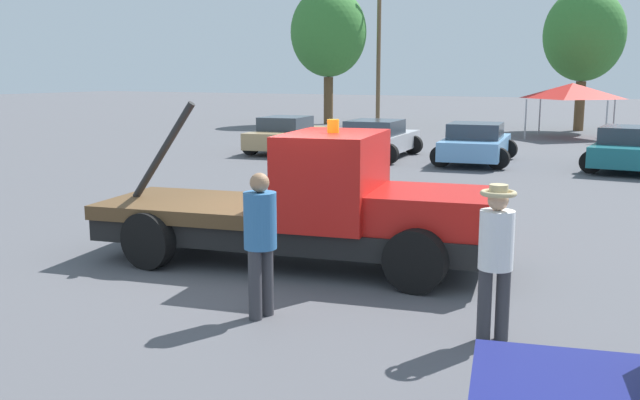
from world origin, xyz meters
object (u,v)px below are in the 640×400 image
object	(u,v)px
tow_truck	(314,208)
parked_car_skyblue	(476,144)
tree_left	(584,35)
person_at_hood	(260,235)
utility_pole	(379,43)
person_near_truck	(496,250)
tree_center	(329,33)
traffic_cone	(352,210)
parked_car_tan	(287,135)
parked_car_silver	(376,140)
parked_car_teal	(628,148)
canopy_tent_red	(572,91)

from	to	relation	value
tow_truck	parked_car_skyblue	distance (m)	13.77
tow_truck	tree_left	bearing A→B (deg)	80.08
tow_truck	parked_car_skyblue	xyz separation A→B (m)	(-1.17, 13.72, -0.25)
person_at_hood	utility_pole	world-z (taller)	utility_pole
tow_truck	person_near_truck	size ratio (longest dim) A/B	3.64
person_at_hood	tree_left	bearing A→B (deg)	100.18
tow_truck	tree_left	size ratio (longest dim) A/B	0.89
tree_center	traffic_cone	size ratio (longest dim) A/B	14.12
parked_car_tan	tree_center	size ratio (longest dim) A/B	0.61
person_at_hood	parked_car_silver	xyz separation A→B (m)	(-5.18, 15.97, -0.38)
tow_truck	person_at_hood	size ratio (longest dim) A/B	3.60
tree_center	traffic_cone	bearing A→B (deg)	-62.49
parked_car_tan	tree_center	distance (m)	15.62
person_near_truck	person_at_hood	distance (m)	2.76
parked_car_teal	traffic_cone	xyz separation A→B (m)	(-4.27, -11.17, -0.39)
parked_car_tan	utility_pole	distance (m)	16.21
tree_left	parked_car_teal	bearing A→B (deg)	-77.15
parked_car_silver	parked_car_tan	bearing A→B (deg)	79.57
tow_truck	person_near_truck	world-z (taller)	tow_truck
tree_center	utility_pole	bearing A→B (deg)	30.70
tow_truck	parked_car_tan	world-z (taller)	tow_truck
person_at_hood	traffic_cone	size ratio (longest dim) A/B	3.25
person_at_hood	tree_left	size ratio (longest dim) A/B	0.25
tow_truck	parked_car_silver	size ratio (longest dim) A/B	1.31
person_near_truck	canopy_tent_red	xyz separation A→B (m)	(-3.01, 26.75, 1.10)
tow_truck	parked_car_teal	xyz separation A→B (m)	(3.45, 14.35, -0.25)
parked_car_tan	parked_car_silver	distance (m)	3.80
person_near_truck	parked_car_tan	bearing A→B (deg)	2.95
parked_car_teal	parked_car_skyblue	bearing A→B (deg)	99.99
person_near_truck	tree_left	world-z (taller)	tree_left
tow_truck	parked_car_tan	xyz separation A→B (m)	(-8.43, 13.88, -0.25)
parked_car_teal	utility_pole	size ratio (longest dim) A/B	0.53
person_at_hood	parked_car_teal	bearing A→B (deg)	89.38
person_at_hood	tow_truck	bearing A→B (deg)	111.77
person_near_truck	tree_left	distance (m)	31.76
parked_car_skyblue	utility_pole	distance (m)	18.99
tree_left	tree_center	distance (m)	13.78
parked_car_skyblue	tree_center	bearing A→B (deg)	33.98
traffic_cone	tow_truck	bearing A→B (deg)	-75.44
parked_car_skyblue	traffic_cone	bearing A→B (deg)	174.32
parked_car_skyblue	utility_pole	bearing A→B (deg)	25.13
parked_car_silver	canopy_tent_red	xyz separation A→B (m)	(4.88, 11.30, 1.49)
tow_truck	tree_center	world-z (taller)	tree_center
utility_pole	person_near_truck	bearing A→B (deg)	-65.21
tree_left	utility_pole	distance (m)	11.18
tow_truck	canopy_tent_red	world-z (taller)	tow_truck
tree_left	utility_pole	xyz separation A→B (m)	(-11.18, -0.11, -0.20)
person_at_hood	traffic_cone	xyz separation A→B (m)	(-1.37, 5.61, -0.78)
person_near_truck	tree_center	xyz separation A→B (m)	(-16.93, 29.77, 4.17)
traffic_cone	parked_car_skyblue	bearing A→B (deg)	91.85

